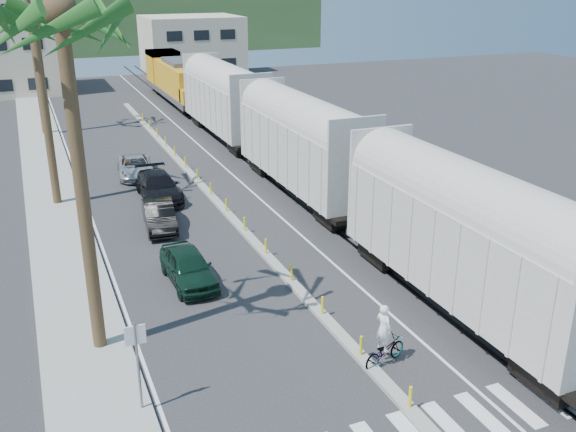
# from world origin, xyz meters

# --- Properties ---
(ground) EXTENTS (140.00, 140.00, 0.00)m
(ground) POSITION_xyz_m (0.00, 0.00, 0.00)
(ground) COLOR #28282B
(ground) RESTS_ON ground
(sidewalk) EXTENTS (3.00, 90.00, 0.15)m
(sidewalk) POSITION_xyz_m (-8.50, 25.00, 0.07)
(sidewalk) COLOR gray
(sidewalk) RESTS_ON ground
(rails) EXTENTS (1.56, 100.00, 0.06)m
(rails) POSITION_xyz_m (5.00, 28.00, 0.03)
(rails) COLOR black
(rails) RESTS_ON ground
(median) EXTENTS (0.45, 60.00, 0.85)m
(median) POSITION_xyz_m (0.00, 19.96, 0.09)
(median) COLOR gray
(median) RESTS_ON ground
(crosswalk) EXTENTS (14.00, 2.20, 0.01)m
(crosswalk) POSITION_xyz_m (0.00, -2.00, 0.01)
(crosswalk) COLOR silver
(crosswalk) RESTS_ON ground
(lane_markings) EXTENTS (9.42, 90.00, 0.01)m
(lane_markings) POSITION_xyz_m (-2.15, 25.00, 0.00)
(lane_markings) COLOR silver
(lane_markings) RESTS_ON ground
(freight_train) EXTENTS (3.00, 60.94, 5.85)m
(freight_train) POSITION_xyz_m (5.00, 24.03, 2.91)
(freight_train) COLOR #B5B2A5
(freight_train) RESTS_ON ground
(palm_trees) EXTENTS (3.50, 37.20, 13.75)m
(palm_trees) POSITION_xyz_m (-8.10, 22.70, 10.81)
(palm_trees) COLOR brown
(palm_trees) RESTS_ON ground
(street_sign) EXTENTS (0.60, 0.08, 3.00)m
(street_sign) POSITION_xyz_m (-7.30, 2.00, 1.97)
(street_sign) COLOR slate
(street_sign) RESTS_ON ground
(buildings) EXTENTS (38.00, 27.00, 10.00)m
(buildings) POSITION_xyz_m (-6.41, 71.66, 4.36)
(buildings) COLOR #B6AD91
(buildings) RESTS_ON ground
(hillside) EXTENTS (80.00, 20.00, 12.00)m
(hillside) POSITION_xyz_m (0.00, 100.00, 6.00)
(hillside) COLOR #385628
(hillside) RESTS_ON ground
(car_lead) EXTENTS (1.99, 4.35, 1.44)m
(car_lead) POSITION_xyz_m (-3.91, 9.76, 0.72)
(car_lead) COLOR black
(car_lead) RESTS_ON ground
(car_second) EXTENTS (2.24, 4.42, 1.36)m
(car_second) POSITION_xyz_m (-3.75, 16.29, 0.68)
(car_second) COLOR black
(car_second) RESTS_ON ground
(car_third) EXTENTS (2.18, 5.17, 1.49)m
(car_third) POSITION_xyz_m (-2.85, 20.78, 0.74)
(car_third) COLOR black
(car_third) RESTS_ON ground
(car_rear) EXTENTS (3.07, 5.04, 1.28)m
(car_rear) POSITION_xyz_m (-3.30, 25.77, 0.64)
(car_rear) COLOR #B0B3B6
(car_rear) RESTS_ON ground
(cyclist) EXTENTS (1.68, 2.17, 2.20)m
(cyclist) POSITION_xyz_m (0.56, 1.44, 0.69)
(cyclist) COLOR #9EA0A5
(cyclist) RESTS_ON ground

